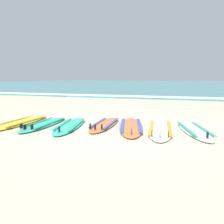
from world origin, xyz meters
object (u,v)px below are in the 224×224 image
at_px(surfboard_1, 44,124).
at_px(surfboard_2, 70,125).
at_px(surfboard_4, 131,126).
at_px(surfboard_5, 160,129).
at_px(surfboard_0, 21,122).
at_px(surfboard_6, 194,130).
at_px(surfboard_3, 105,124).

bearing_deg(surfboard_1, surfboard_2, 3.61).
relative_size(surfboard_4, surfboard_5, 1.01).
relative_size(surfboard_0, surfboard_4, 0.96).
relative_size(surfboard_2, surfboard_6, 1.01).
bearing_deg(surfboard_4, surfboard_1, -169.47).
distance_m(surfboard_1, surfboard_6, 3.53).
height_order(surfboard_1, surfboard_2, same).
distance_m(surfboard_3, surfboard_5, 1.36).
relative_size(surfboard_1, surfboard_3, 1.01).
relative_size(surfboard_2, surfboard_3, 1.07).
distance_m(surfboard_1, surfboard_2, 0.69).
xyz_separation_m(surfboard_2, surfboard_4, (1.41, 0.35, -0.00)).
bearing_deg(surfboard_0, surfboard_4, 7.61).
bearing_deg(surfboard_0, surfboard_3, 10.81).
xyz_separation_m(surfboard_4, surfboard_5, (0.69, -0.07, 0.00)).
distance_m(surfboard_3, surfboard_6, 2.07).
bearing_deg(surfboard_2, surfboard_1, -176.39).
bearing_deg(surfboard_2, surfboard_5, 7.48).
xyz_separation_m(surfboard_0, surfboard_4, (2.81, 0.37, -0.00)).
distance_m(surfboard_2, surfboard_5, 2.12).
relative_size(surfboard_1, surfboard_4, 0.87).
xyz_separation_m(surfboard_1, surfboard_4, (2.10, 0.39, -0.00)).
relative_size(surfboard_0, surfboard_3, 1.13).
bearing_deg(surfboard_4, surfboard_0, -172.39).
xyz_separation_m(surfboard_2, surfboard_6, (2.82, 0.37, 0.00)).
xyz_separation_m(surfboard_2, surfboard_3, (0.75, 0.38, 0.00)).
height_order(surfboard_3, surfboard_4, same).
bearing_deg(surfboard_5, surfboard_6, 7.46).
distance_m(surfboard_0, surfboard_3, 2.18).
height_order(surfboard_1, surfboard_3, same).
bearing_deg(surfboard_2, surfboard_0, -178.87).
distance_m(surfboard_2, surfboard_3, 0.84).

